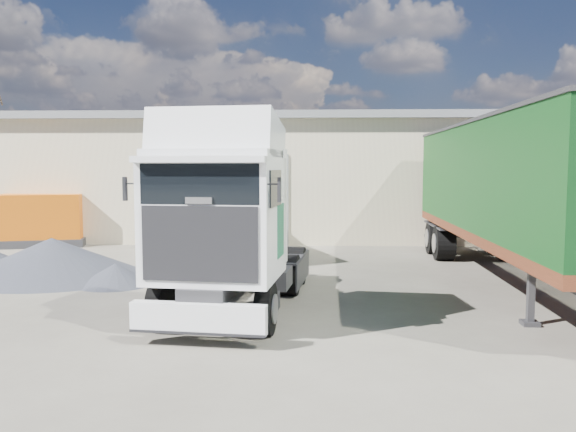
{
  "coord_description": "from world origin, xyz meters",
  "views": [
    {
      "loc": [
        0.72,
        -12.06,
        3.11
      ],
      "look_at": [
        0.22,
        3.0,
        1.79
      ],
      "focal_mm": 35.0,
      "sensor_mm": 36.0,
      "label": 1
    }
  ],
  "objects_px": {
    "panel_van": "(234,228)",
    "orange_skip": "(43,223)",
    "tractor_unit": "(228,233)",
    "box_trailer": "(514,185)"
  },
  "relations": [
    {
      "from": "panel_van",
      "to": "orange_skip",
      "type": "distance_m",
      "value": 8.57
    },
    {
      "from": "tractor_unit",
      "to": "box_trailer",
      "type": "bearing_deg",
      "value": 34.29
    },
    {
      "from": "panel_van",
      "to": "orange_skip",
      "type": "height_order",
      "value": "orange_skip"
    },
    {
      "from": "box_trailer",
      "to": "orange_skip",
      "type": "bearing_deg",
      "value": 159.46
    },
    {
      "from": "tractor_unit",
      "to": "panel_van",
      "type": "bearing_deg",
      "value": 103.16
    },
    {
      "from": "panel_van",
      "to": "tractor_unit",
      "type": "bearing_deg",
      "value": -104.35
    },
    {
      "from": "orange_skip",
      "to": "box_trailer",
      "type": "bearing_deg",
      "value": -36.13
    },
    {
      "from": "tractor_unit",
      "to": "panel_van",
      "type": "distance_m",
      "value": 7.53
    },
    {
      "from": "tractor_unit",
      "to": "box_trailer",
      "type": "height_order",
      "value": "box_trailer"
    },
    {
      "from": "box_trailer",
      "to": "tractor_unit",
      "type": "bearing_deg",
      "value": -150.25
    }
  ]
}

